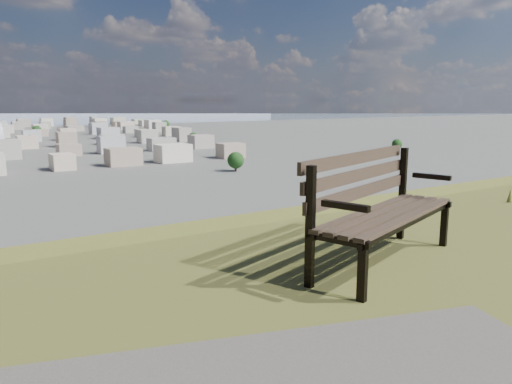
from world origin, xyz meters
TOP-DOWN VIEW (x-y plane):
  - park_bench at (-0.95, 2.39)m, footprint 1.83×1.09m

SIDE VIEW (x-z plane):
  - park_bench at x=-0.95m, z-range 25.06..25.97m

